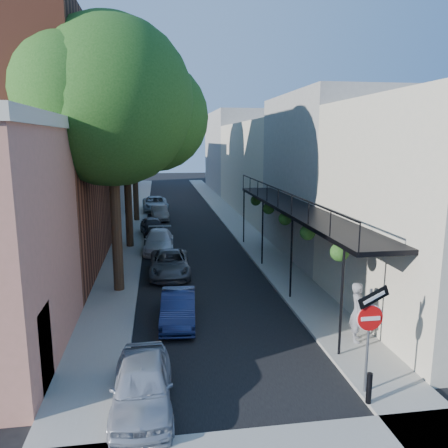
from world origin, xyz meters
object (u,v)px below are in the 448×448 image
object	(u,v)px
oak_near	(122,106)
parked_car_g	(155,204)
sign_post	(370,322)
parked_car_a	(142,385)
parked_car_e	(153,227)
oak_far	(139,117)
parked_car_d	(159,241)
parked_car_b	(178,308)
parked_car_c	(170,264)
pedestrian	(357,312)
parked_car_f	(160,213)
bollard	(369,388)
oak_mid	(132,131)

from	to	relation	value
oak_near	parked_car_g	xyz separation A→B (m)	(1.06, 21.67, -7.19)
sign_post	parked_car_a	bearing A→B (deg)	176.51
sign_post	parked_car_e	size ratio (longest dim) A/B	0.80
oak_far	parked_car_g	xyz separation A→B (m)	(1.05, 4.66, -7.57)
parked_car_d	parked_car_b	bearing A→B (deg)	-84.30
parked_car_a	parked_car_c	size ratio (longest dim) A/B	0.88
parked_car_g	pedestrian	distance (m)	28.88
sign_post	oak_far	size ratio (longest dim) A/B	0.25
parked_car_a	parked_car_c	bearing A→B (deg)	84.90
parked_car_a	parked_car_g	world-z (taller)	parked_car_g
parked_car_e	parked_car_f	size ratio (longest dim) A/B	1.05
oak_far	parked_car_a	bearing A→B (deg)	-88.16
parked_car_a	parked_car_g	bearing A→B (deg)	89.66
bollard	parked_car_f	xyz separation A→B (m)	(-4.92, 26.90, 0.06)
sign_post	parked_car_a	size ratio (longest dim) A/B	0.81
parked_car_g	sign_post	bearing A→B (deg)	-82.69
oak_near	parked_car_b	bearing A→B (deg)	-63.41
parked_car_f	sign_post	bearing A→B (deg)	-84.06
parked_car_f	pedestrian	bearing A→B (deg)	-80.35
parked_car_b	parked_car_d	distance (m)	10.64
sign_post	parked_car_a	world-z (taller)	sign_post
parked_car_c	parked_car_d	world-z (taller)	parked_car_d
oak_near	oak_mid	size ratio (longest dim) A/B	1.12
parked_car_e	parked_car_d	bearing A→B (deg)	-91.94
sign_post	parked_car_e	distance (m)	21.06
parked_car_d	parked_car_g	distance (m)	14.98
parked_car_c	parked_car_d	size ratio (longest dim) A/B	0.99
sign_post	parked_car_b	world-z (taller)	sign_post
bollard	oak_far	bearing A→B (deg)	103.35
parked_car_c	parked_car_e	xyz separation A→B (m)	(-0.92, 9.09, 0.06)
parked_car_c	parked_car_f	distance (m)	15.27
oak_near	parked_car_a	xyz separation A→B (m)	(0.85, -8.94, -7.25)
oak_mid	parked_car_f	distance (m)	11.33
parked_car_d	parked_car_g	size ratio (longest dim) A/B	0.85
oak_near	parked_car_e	xyz separation A→B (m)	(0.91, 10.96, -7.24)
sign_post	oak_far	world-z (taller)	oak_far
parked_car_f	pedestrian	distance (m)	24.40
parked_car_d	parked_car_f	xyz separation A→B (m)	(0.12, 10.44, -0.03)
oak_mid	parked_car_g	xyz separation A→B (m)	(1.12, 13.70, -6.37)
parked_car_c	oak_mid	bearing A→B (deg)	108.09
parked_car_c	pedestrian	world-z (taller)	pedestrian
parked_car_f	parked_car_g	size ratio (longest dim) A/B	0.72
bollard	parked_car_a	xyz separation A→B (m)	(-5.52, 0.82, 0.11)
bollard	pedestrian	xyz separation A→B (m)	(1.22, 3.30, 0.58)
oak_near	oak_far	distance (m)	17.01
oak_near	parked_car_d	xyz separation A→B (m)	(1.32, 6.70, -7.27)
parked_car_d	parked_car_e	size ratio (longest dim) A/B	1.13
parked_car_a	parked_car_c	xyz separation A→B (m)	(0.98, 10.81, -0.05)
parked_car_e	bollard	bearing A→B (deg)	-82.75
parked_car_f	parked_car_e	bearing A→B (deg)	-99.92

